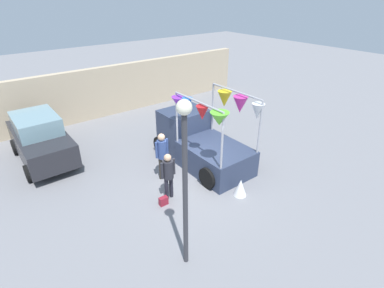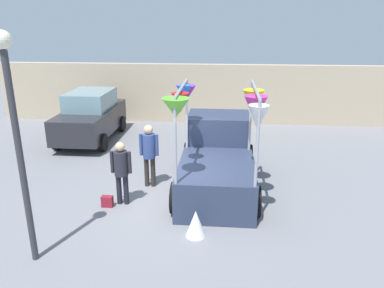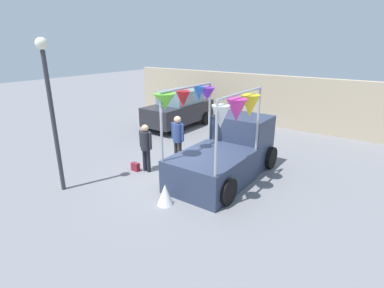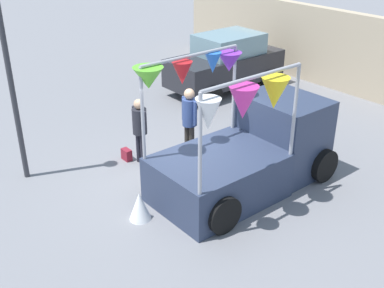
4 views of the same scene
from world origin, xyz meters
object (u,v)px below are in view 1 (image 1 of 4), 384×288
at_px(parked_car, 40,138).
at_px(street_lamp, 185,168).
at_px(person_vendor, 162,152).
at_px(handbag, 164,201).
at_px(folded_kite_bundle_white, 240,187).
at_px(vendor_truck, 199,139).
at_px(person_customer, 168,172).

height_order(parked_car, street_lamp, street_lamp).
xyz_separation_m(person_vendor, handbag, (-0.83, -1.31, -0.94)).
bearing_deg(folded_kite_bundle_white, vendor_truck, 81.73).
height_order(vendor_truck, parked_car, vendor_truck).
height_order(person_customer, folded_kite_bundle_white, person_customer).
distance_m(person_customer, handbag, 0.94).
xyz_separation_m(vendor_truck, folded_kite_bundle_white, (-0.39, -2.70, -0.60)).
bearing_deg(handbag, parked_car, 112.78).
height_order(vendor_truck, person_customer, vendor_truck).
bearing_deg(person_customer, street_lamp, -114.50).
bearing_deg(street_lamp, vendor_truck, 47.67).
xyz_separation_m(parked_car, folded_kite_bundle_white, (4.55, -6.47, -0.64)).
bearing_deg(handbag, street_lamp, -108.75).
relative_size(parked_car, person_customer, 2.44).
xyz_separation_m(parked_car, handbag, (2.24, -5.34, -0.80)).
bearing_deg(person_vendor, folded_kite_bundle_white, -58.87).
bearing_deg(folded_kite_bundle_white, person_customer, 145.72).
height_order(vendor_truck, folded_kite_bundle_white, vendor_truck).
height_order(vendor_truck, person_vendor, vendor_truck).
height_order(person_vendor, folded_kite_bundle_white, person_vendor).
relative_size(person_vendor, folded_kite_bundle_white, 2.96).
relative_size(parked_car, folded_kite_bundle_white, 6.67).
xyz_separation_m(parked_car, person_customer, (2.59, -5.14, 0.04)).
height_order(parked_car, person_customer, parked_car).
height_order(parked_car, folded_kite_bundle_white, parked_car).
distance_m(parked_car, person_vendor, 5.07).
xyz_separation_m(street_lamp, folded_kite_bundle_white, (3.06, 1.09, -2.48)).
distance_m(vendor_truck, folded_kite_bundle_white, 2.79).
bearing_deg(person_vendor, parked_car, 127.33).
relative_size(person_customer, street_lamp, 0.38).
height_order(person_customer, handbag, person_customer).
xyz_separation_m(handbag, street_lamp, (-0.76, -2.23, 2.64)).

